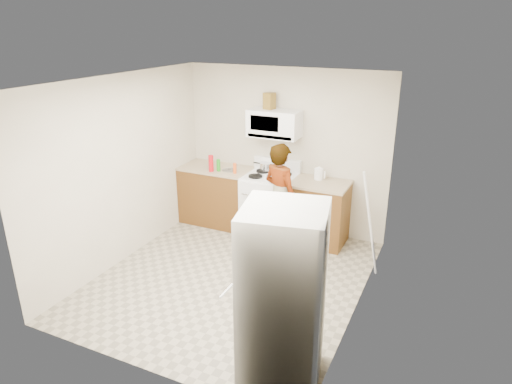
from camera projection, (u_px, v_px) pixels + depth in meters
The scene contains 20 objects.
floor at pixel (231, 278), 5.88m from camera, with size 3.60×3.60×0.00m, color gray.
back_wall at pixel (285, 151), 6.96m from camera, with size 3.20×0.02×2.50m, color beige.
right_wall at pixel (362, 209), 4.81m from camera, with size 0.02×3.60×2.50m, color beige.
cabinet_left at pixel (217, 196), 7.39m from camera, with size 1.12×0.62×0.90m, color #583814.
counter_left at pixel (216, 168), 7.23m from camera, with size 1.14×0.64×0.04m, color tan.
cabinet_right at pixel (319, 214), 6.72m from camera, with size 0.80×0.62×0.90m, color #583814.
counter_right at pixel (320, 184), 6.55m from camera, with size 0.82×0.64×0.04m, color tan.
gas_range at pixel (270, 203), 7.00m from camera, with size 0.76×0.65×1.13m.
microwave at pixel (274, 124), 6.69m from camera, with size 0.76×0.38×0.40m, color white.
person at pixel (280, 198), 6.35m from camera, with size 0.58×0.38×1.58m, color tan.
fridge at pixel (283, 298), 3.97m from camera, with size 0.70×0.70×1.70m, color silver.
kettle at pixel (319, 174), 6.66m from camera, with size 0.13×0.13×0.16m, color white.
jug at pixel (269, 101), 6.63m from camera, with size 0.14×0.14×0.24m, color brown.
saucepan at pixel (266, 166), 7.03m from camera, with size 0.20×0.20×0.11m, color silver.
tray at pixel (275, 177), 6.73m from camera, with size 0.25×0.16×0.05m, color white.
bottle_spray at pixel (211, 163), 6.99m from camera, with size 0.08×0.08×0.26m, color red.
bottle_hot_sauce at pixel (235, 168), 6.92m from camera, with size 0.05×0.05×0.16m, color #E85419.
bottle_green_cap at pixel (218, 165), 7.02m from camera, with size 0.06×0.06×0.19m, color #1E8418.
pot_lid at pixel (229, 170), 7.08m from camera, with size 0.23×0.23×0.01m, color silver.
broom at pixel (370, 225), 5.71m from camera, with size 0.03×0.03×1.43m, color silver.
Camera 1 is at (2.44, -4.50, 3.11)m, focal length 32.00 mm.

